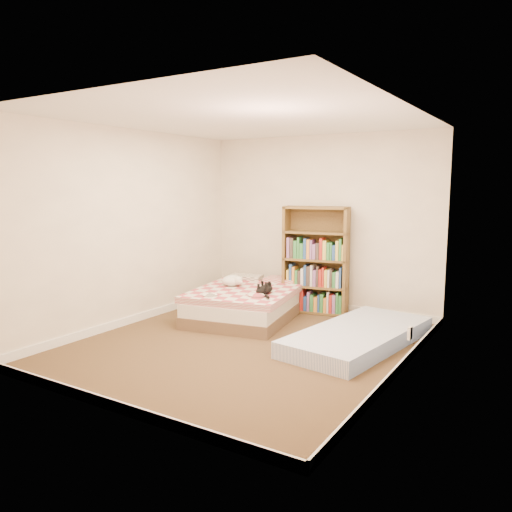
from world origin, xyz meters
The scene contains 6 objects.
room centered at (0.00, 0.00, 1.20)m, with size 3.51×4.01×2.51m.
bed centered at (-0.60, 1.00, 0.21)m, with size 1.50×1.91×0.46m.
bookshelf centered at (0.06, 1.75, 0.55)m, with size 0.96×0.46×1.50m.
floor_mattress centered at (1.10, 0.67, 0.09)m, with size 0.92×2.04×0.18m, color #748CC2.
black_cat centered at (-0.20, 0.79, 0.47)m, with size 0.25×0.57×0.13m.
white_dog centered at (-0.85, 0.99, 0.49)m, with size 0.38×0.40×0.15m.
Camera 1 is at (2.98, -4.60, 1.79)m, focal length 35.00 mm.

